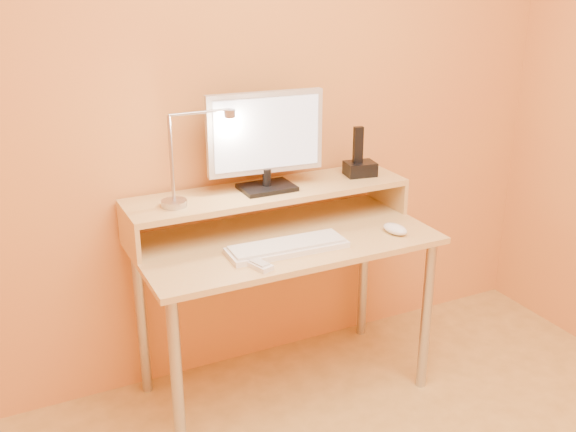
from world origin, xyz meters
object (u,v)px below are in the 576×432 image
keyboard (287,248)px  mouse (395,229)px  monitor_panel (265,133)px  lamp_base (174,203)px  phone_dock (360,169)px  remote_control (252,262)px

keyboard → mouse: size_ratio=3.97×
monitor_panel → lamp_base: (-0.41, -0.04, -0.23)m
lamp_base → keyboard: size_ratio=0.21×
lamp_base → phone_dock: (0.86, 0.03, 0.02)m
lamp_base → phone_dock: size_ratio=0.77×
monitor_panel → remote_control: monitor_panel is taller
mouse → remote_control: mouse is taller
lamp_base → remote_control: size_ratio=0.52×
keyboard → remote_control: 0.18m
lamp_base → mouse: (0.84, -0.28, -0.15)m
lamp_base → keyboard: (0.37, -0.24, -0.16)m
phone_dock → remote_control: (-0.66, -0.33, -0.18)m
keyboard → monitor_panel: bearing=84.3°
phone_dock → remote_control: phone_dock is taller
monitor_panel → keyboard: 0.48m
lamp_base → keyboard: 0.47m
phone_dock → remote_control: size_ratio=0.68×
phone_dock → mouse: 0.36m
monitor_panel → keyboard: (-0.04, -0.28, -0.39)m
lamp_base → phone_dock: bearing=2.0°
monitor_panel → keyboard: bearing=-93.1°
monitor_panel → keyboard: monitor_panel is taller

